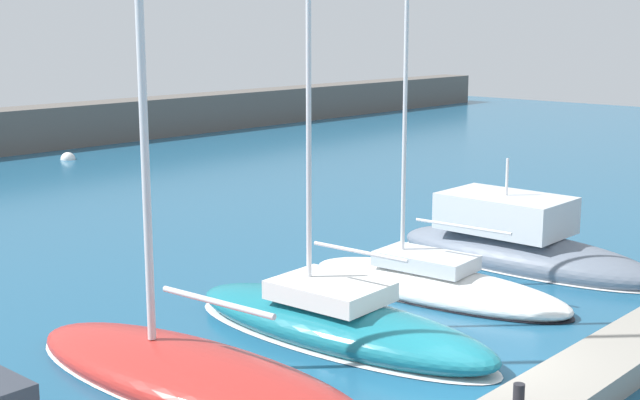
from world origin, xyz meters
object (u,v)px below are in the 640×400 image
sailboat_white_fourth (434,284)px  dock_bollard (519,396)px  mooring_buoy_white (68,159)px  sailboat_teal_third (337,322)px  sailboat_red_second (191,369)px  motorboat_slate_fifth (518,247)px

sailboat_white_fourth → dock_bollard: size_ratio=29.38×
dock_bollard → mooring_buoy_white: bearing=69.8°
sailboat_teal_third → sailboat_white_fourth: sailboat_teal_third is taller
sailboat_red_second → sailboat_teal_third: 3.96m
sailboat_red_second → dock_bollard: bearing=-163.7°
mooring_buoy_white → motorboat_slate_fifth: bearing=-94.9°
sailboat_white_fourth → mooring_buoy_white: sailboat_white_fourth is taller
motorboat_slate_fifth → dock_bollard: (-9.98, -5.73, 0.23)m
sailboat_red_second → mooring_buoy_white: 31.32m
motorboat_slate_fifth → mooring_buoy_white: motorboat_slate_fifth is taller
sailboat_teal_third → sailboat_red_second: bearing=81.4°
sailboat_teal_third → mooring_buoy_white: (10.74, 28.05, -0.37)m
sailboat_red_second → sailboat_white_fourth: 8.19m
dock_bollard → sailboat_red_second: bearing=111.0°
sailboat_red_second → mooring_buoy_white: size_ratio=24.13×
motorboat_slate_fifth → sailboat_white_fourth: bearing=87.7°
dock_bollard → sailboat_teal_third: bearing=73.4°
dock_bollard → sailboat_white_fourth: bearing=44.8°
dock_bollard → motorboat_slate_fifth: bearing=29.9°
mooring_buoy_white → sailboat_teal_third: bearing=-111.0°
sailboat_red_second → sailboat_teal_third: bearing=-100.1°
sailboat_red_second → motorboat_slate_fifth: sailboat_red_second is taller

